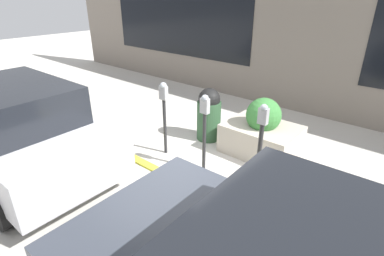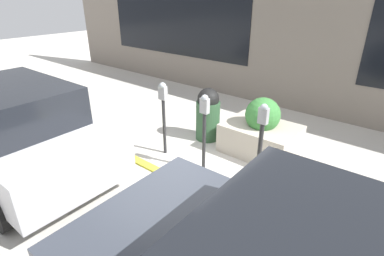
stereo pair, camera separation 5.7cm
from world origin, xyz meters
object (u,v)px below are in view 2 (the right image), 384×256
Objects in this scene: trash_bin at (208,114)px; parking_meter_middle at (163,106)px; planter_box at (261,133)px; parked_car_middle at (13,129)px; parking_meter_nearest at (261,138)px; parking_meter_second at (204,121)px.

parking_meter_middle is at bearing 76.06° from trash_bin.
parked_car_middle is at bearing 48.70° from planter_box.
trash_bin is (-1.76, -3.17, -0.26)m from parked_car_middle.
parked_car_middle reaches higher than parking_meter_middle.
planter_box is (0.58, -1.21, -0.53)m from parking_meter_nearest.
parking_meter_nearest is 1.32× the size of trash_bin.
parking_meter_middle is 2.59m from parked_car_middle.
parked_car_middle is (1.50, 2.11, -0.17)m from parking_meter_middle.
parking_meter_nearest is at bearing -149.66° from parked_car_middle.
parking_meter_second is 0.34× the size of parked_car_middle.
parking_meter_middle is at bearing -1.38° from parking_meter_second.
parking_meter_middle is 0.34× the size of parked_car_middle.
parking_meter_nearest is at bearing -179.19° from parking_meter_middle.
planter_box is 1.20m from trash_bin.
parked_car_middle reaches higher than parking_meter_second.
planter_box is at bearing -64.30° from parking_meter_nearest.
parking_meter_second is (1.03, 0.05, 0.02)m from parking_meter_nearest.
parking_meter_nearest reaches higher than parking_meter_middle.
parking_meter_nearest reaches higher than planter_box.
planter_box is 1.22× the size of trash_bin.
planter_box is at bearing -132.20° from parked_car_middle.
parking_meter_nearest is 1.03× the size of parking_meter_middle.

